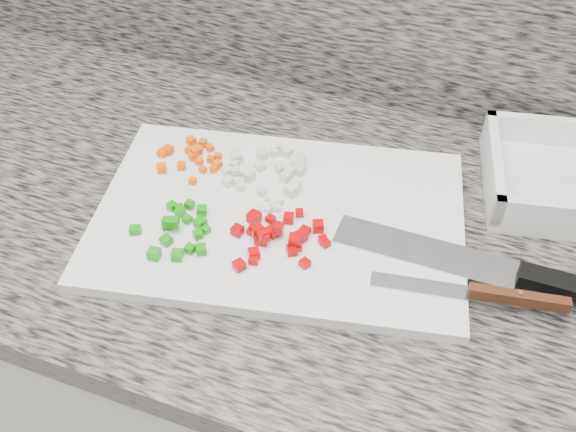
% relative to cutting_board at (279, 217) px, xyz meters
% --- Properties ---
extents(cabinet, '(3.92, 0.62, 0.86)m').
position_rel_cutting_board_xyz_m(cabinet, '(0.01, 0.02, -0.48)').
color(cabinet, white).
rests_on(cabinet, ground).
extents(countertop, '(3.96, 0.64, 0.04)m').
position_rel_cutting_board_xyz_m(countertop, '(0.01, 0.02, -0.03)').
color(countertop, '#635E57').
rests_on(countertop, cabinet).
extents(cutting_board, '(0.55, 0.42, 0.02)m').
position_rel_cutting_board_xyz_m(cutting_board, '(0.00, 0.00, 0.00)').
color(cutting_board, white).
rests_on(cutting_board, countertop).
extents(carrot_pile, '(0.10, 0.09, 0.02)m').
position_rel_cutting_board_xyz_m(carrot_pile, '(-0.16, 0.06, 0.01)').
color(carrot_pile, '#F25205').
rests_on(carrot_pile, cutting_board).
extents(onion_pile, '(0.12, 0.11, 0.01)m').
position_rel_cutting_board_xyz_m(onion_pile, '(-0.04, 0.07, 0.01)').
color(onion_pile, beige).
rests_on(onion_pile, cutting_board).
extents(green_pepper_pile, '(0.11, 0.11, 0.02)m').
position_rel_cutting_board_xyz_m(green_pepper_pile, '(-0.11, -0.08, 0.02)').
color(green_pepper_pile, '#12890C').
rests_on(green_pepper_pile, cutting_board).
extents(red_pepper_pile, '(0.13, 0.13, 0.02)m').
position_rel_cutting_board_xyz_m(red_pepper_pile, '(0.01, -0.05, 0.02)').
color(red_pepper_pile, '#B90204').
rests_on(red_pepper_pile, cutting_board).
extents(garlic_pile, '(0.04, 0.04, 0.01)m').
position_rel_cutting_board_xyz_m(garlic_pile, '(-0.02, 0.00, 0.01)').
color(garlic_pile, beige).
rests_on(garlic_pile, cutting_board).
extents(chef_knife, '(0.38, 0.05, 0.02)m').
position_rel_cutting_board_xyz_m(chef_knife, '(0.32, -0.00, 0.01)').
color(chef_knife, silver).
rests_on(chef_knife, cutting_board).
extents(paring_knife, '(0.23, 0.05, 0.02)m').
position_rel_cutting_board_xyz_m(paring_knife, '(0.29, -0.05, 0.01)').
color(paring_knife, silver).
rests_on(paring_knife, cutting_board).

